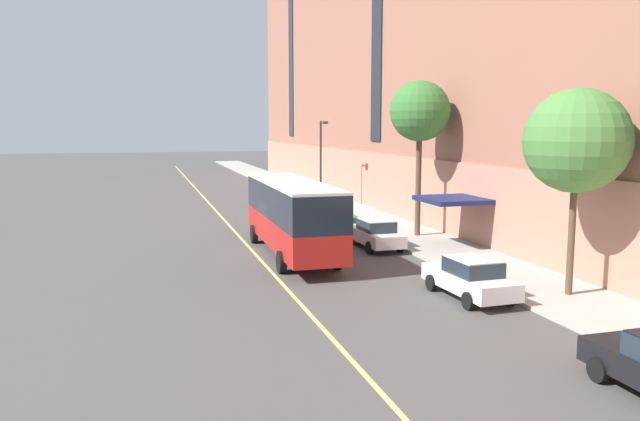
{
  "coord_description": "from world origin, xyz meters",
  "views": [
    {
      "loc": [
        -6.17,
        -30.83,
        6.41
      ],
      "look_at": [
        3.25,
        1.93,
        1.8
      ],
      "focal_mm": 35.0,
      "sensor_mm": 36.0,
      "label": 1
    }
  ],
  "objects": [
    {
      "name": "ground_plane",
      "position": [
        0.0,
        0.0,
        0.0
      ],
      "size": [
        260.0,
        260.0,
        0.0
      ],
      "primitive_type": "plane",
      "color": "#4C4947"
    },
    {
      "name": "sidewalk",
      "position": [
        8.94,
        3.0,
        0.07
      ],
      "size": [
        4.33,
        160.0,
        0.15
      ],
      "primitive_type": "cube",
      "color": "#ADA89E",
      "rests_on": "ground"
    },
    {
      "name": "city_bus",
      "position": [
        0.93,
        -1.14,
        2.15
      ],
      "size": [
        2.95,
        11.61,
        3.72
      ],
      "color": "red",
      "rests_on": "ground"
    },
    {
      "name": "parked_car_white_0",
      "position": [
        5.61,
        -0.39,
        0.78
      ],
      "size": [
        1.93,
        4.65,
        1.56
      ],
      "color": "silver",
      "rests_on": "ground"
    },
    {
      "name": "parked_car_red_2",
      "position": [
        5.49,
        26.85,
        0.78
      ],
      "size": [
        1.98,
        4.73,
        1.56
      ],
      "color": "#B21E19",
      "rests_on": "ground"
    },
    {
      "name": "parked_car_white_3",
      "position": [
        5.54,
        -10.49,
        0.78
      ],
      "size": [
        2.05,
        4.43,
        1.56
      ],
      "color": "silver",
      "rests_on": "ground"
    },
    {
      "name": "parked_car_darkgray_4",
      "position": [
        5.7,
        12.94,
        0.78
      ],
      "size": [
        2.0,
        4.64,
        1.56
      ],
      "color": "#4C4C51",
      "rests_on": "ground"
    },
    {
      "name": "parked_car_darkgray_5",
      "position": [
        5.6,
        19.51,
        0.78
      ],
      "size": [
        2.0,
        4.49,
        1.56
      ],
      "color": "#4C4C51",
      "rests_on": "ground"
    },
    {
      "name": "parked_car_green_6",
      "position": [
        5.62,
        6.54,
        0.78
      ],
      "size": [
        2.12,
        4.79,
        1.56
      ],
      "color": "#23603D",
      "rests_on": "ground"
    },
    {
      "name": "street_tree_near_corner",
      "position": [
        9.12,
        -11.5,
        5.87
      ],
      "size": [
        3.84,
        3.84,
        7.66
      ],
      "color": "brown",
      "rests_on": "sidewalk"
    },
    {
      "name": "street_tree_mid_block",
      "position": [
        9.12,
        1.89,
        7.21
      ],
      "size": [
        3.44,
        3.44,
        8.84
      ],
      "color": "brown",
      "rests_on": "sidewalk"
    },
    {
      "name": "street_lamp",
      "position": [
        7.38,
        15.84,
        4.26
      ],
      "size": [
        0.36,
        1.48,
        6.69
      ],
      "color": "#2D2D30",
      "rests_on": "sidewalk"
    },
    {
      "name": "lane_centerline",
      "position": [
        -0.77,
        3.0,
        0.0
      ],
      "size": [
        0.16,
        140.0,
        0.01
      ],
      "primitive_type": "cube",
      "color": "#E0D66B",
      "rests_on": "ground"
    }
  ]
}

